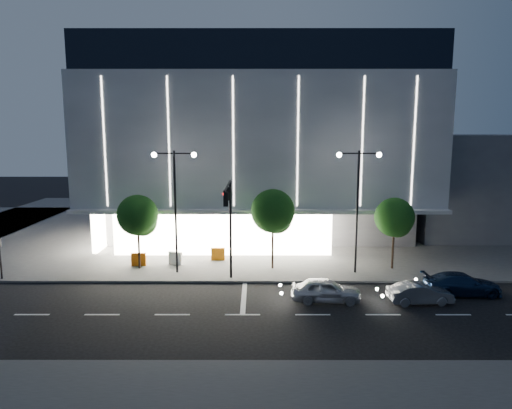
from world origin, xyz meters
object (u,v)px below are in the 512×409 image
at_px(street_lamp_west, 175,194).
at_px(ped_signal_far, 0,255).
at_px(traffic_mast, 229,213).
at_px(car_second, 420,293).
at_px(barrier_a, 139,259).
at_px(street_lamp_east, 358,194).
at_px(barrier_c, 218,254).
at_px(barrier_d, 176,258).
at_px(car_lead, 326,290).
at_px(car_third, 462,284).
at_px(tree_left, 138,217).
at_px(tree_mid, 273,213).
at_px(tree_right, 395,219).

distance_m(street_lamp_west, ped_signal_far, 12.76).
distance_m(traffic_mast, car_second, 12.85).
bearing_deg(ped_signal_far, barrier_a, 19.61).
height_order(street_lamp_east, barrier_a, street_lamp_east).
xyz_separation_m(street_lamp_west, barrier_c, (2.72, 3.20, -5.31)).
height_order(street_lamp_east, car_second, street_lamp_east).
bearing_deg(street_lamp_east, barrier_d, 171.67).
relative_size(car_lead, car_third, 0.88).
relative_size(ped_signal_far, barrier_a, 2.73).
bearing_deg(street_lamp_west, barrier_c, 49.66).
distance_m(tree_left, barrier_a, 3.45).
height_order(tree_mid, barrier_a, tree_mid).
distance_m(ped_signal_far, tree_mid, 19.35).
xyz_separation_m(tree_mid, car_lead, (3.02, -6.44, -3.61)).
relative_size(street_lamp_west, barrier_c, 8.18).
height_order(traffic_mast, car_lead, traffic_mast).
xyz_separation_m(tree_left, car_lead, (13.02, -6.44, -3.31)).
xyz_separation_m(street_lamp_west, tree_mid, (7.03, 1.02, -1.62)).
relative_size(car_lead, barrier_c, 3.86).
bearing_deg(tree_left, tree_right, -0.00).
xyz_separation_m(car_second, barrier_d, (-16.15, 7.70, 0.02)).
height_order(traffic_mast, car_third, traffic_mast).
height_order(street_lamp_west, car_third, street_lamp_west).
relative_size(tree_mid, car_second, 1.60).
bearing_deg(barrier_a, street_lamp_west, -29.37).
relative_size(street_lamp_east, tree_left, 1.57).
bearing_deg(barrier_c, traffic_mast, -81.03).
distance_m(street_lamp_west, street_lamp_east, 13.00).
distance_m(car_lead, car_third, 8.92).
distance_m(traffic_mast, tree_mid, 4.82).
distance_m(street_lamp_east, barrier_a, 17.14).
relative_size(ped_signal_far, tree_mid, 0.49).
height_order(car_lead, barrier_c, car_lead).
relative_size(car_lead, barrier_d, 3.86).
distance_m(tree_right, barrier_c, 13.87).
xyz_separation_m(tree_left, barrier_c, (5.69, 2.18, -3.38)).
distance_m(car_lead, car_second, 5.64).
distance_m(tree_mid, car_third, 13.47).
bearing_deg(barrier_d, ped_signal_far, -140.77).
height_order(ped_signal_far, car_lead, ped_signal_far).
relative_size(traffic_mast, car_second, 1.84).
bearing_deg(street_lamp_east, tree_mid, 170.31).
bearing_deg(barrier_c, car_second, -37.91).
bearing_deg(car_lead, barrier_d, 57.64).
distance_m(traffic_mast, barrier_a, 9.47).
distance_m(traffic_mast, street_lamp_east, 9.43).
bearing_deg(street_lamp_east, traffic_mast, -163.52).
bearing_deg(traffic_mast, street_lamp_west, 146.35).
height_order(ped_signal_far, tree_right, tree_right).
distance_m(tree_left, barrier_c, 6.97).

